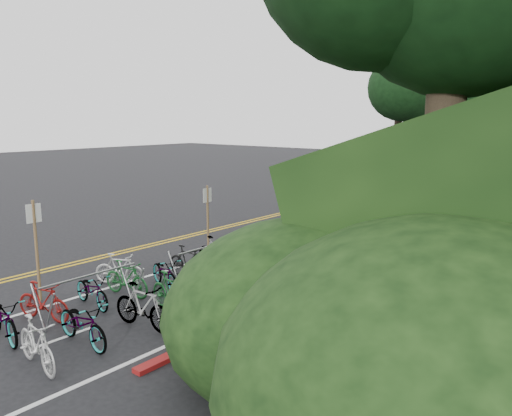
% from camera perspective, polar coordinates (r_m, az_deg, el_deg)
% --- Properties ---
extents(ground, '(120.00, 120.00, 0.00)m').
position_cam_1_polar(ground, '(15.79, -20.20, -8.29)').
color(ground, black).
rests_on(ground, ground).
extents(road_markings, '(7.47, 80.00, 0.01)m').
position_cam_1_polar(road_markings, '(21.96, 4.09, -2.51)').
color(road_markings, gold).
rests_on(road_markings, ground).
extents(red_curb, '(0.25, 28.00, 0.10)m').
position_cam_1_polar(red_curb, '(21.23, 18.36, -3.34)').
color(red_curb, maroon).
rests_on(red_curb, ground).
extents(bike_rack_front, '(1.09, 2.64, 1.07)m').
position_cam_1_polar(bike_rack_front, '(13.09, -18.39, -8.44)').
color(bike_rack_front, gray).
rests_on(bike_rack_front, ground).
extents(bike_racks_rest, '(1.14, 23.00, 1.17)m').
position_cam_1_polar(bike_racks_rest, '(23.03, 13.16, 0.00)').
color(bike_racks_rest, gray).
rests_on(bike_racks_rest, ground).
extents(signpost_near, '(0.08, 0.40, 2.74)m').
position_cam_1_polar(signpost_near, '(14.46, -23.83, -3.80)').
color(signpost_near, brown).
rests_on(signpost_near, ground).
extents(signposts_rest, '(0.08, 18.40, 2.50)m').
position_cam_1_polar(signposts_rest, '(24.95, 9.34, 2.25)').
color(signposts_rest, brown).
rests_on(signposts_rest, ground).
extents(bike_front, '(1.12, 1.58, 0.93)m').
position_cam_1_polar(bike_front, '(15.33, -15.34, -6.74)').
color(bike_front, beige).
rests_on(bike_front, ground).
extents(bike_valet, '(3.21, 12.32, 1.08)m').
position_cam_1_polar(bike_valet, '(14.38, -7.69, -7.49)').
color(bike_valet, slate).
rests_on(bike_valet, ground).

